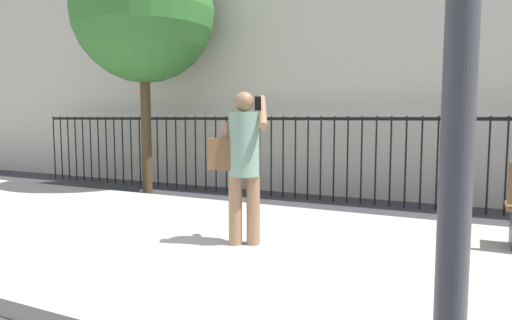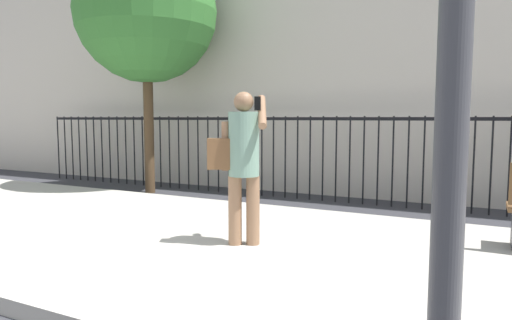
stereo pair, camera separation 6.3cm
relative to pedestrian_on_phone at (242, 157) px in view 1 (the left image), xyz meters
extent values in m
cube|color=#B2ADA3|center=(-1.43, 0.02, -1.07)|extent=(28.00, 4.40, 0.15)
cube|color=black|center=(-1.43, 3.72, 0.41)|extent=(12.00, 0.04, 0.06)
cylinder|color=black|center=(-7.43, 3.72, -0.34)|extent=(0.03, 0.03, 1.60)
cylinder|color=black|center=(-7.18, 3.72, -0.34)|extent=(0.03, 0.03, 1.60)
cylinder|color=black|center=(-6.92, 3.72, -0.34)|extent=(0.03, 0.03, 1.60)
cylinder|color=black|center=(-6.67, 3.72, -0.34)|extent=(0.03, 0.03, 1.60)
cylinder|color=black|center=(-6.41, 3.72, -0.34)|extent=(0.03, 0.03, 1.60)
cylinder|color=black|center=(-6.16, 3.72, -0.34)|extent=(0.03, 0.03, 1.60)
cylinder|color=black|center=(-5.90, 3.72, -0.34)|extent=(0.03, 0.03, 1.60)
cylinder|color=black|center=(-5.64, 3.72, -0.34)|extent=(0.03, 0.03, 1.60)
cylinder|color=black|center=(-5.39, 3.72, -0.34)|extent=(0.03, 0.03, 1.60)
cylinder|color=black|center=(-5.13, 3.72, -0.34)|extent=(0.03, 0.03, 1.60)
cylinder|color=black|center=(-4.88, 3.72, -0.34)|extent=(0.03, 0.03, 1.60)
cylinder|color=black|center=(-4.62, 3.72, -0.34)|extent=(0.03, 0.03, 1.60)
cylinder|color=black|center=(-4.37, 3.72, -0.34)|extent=(0.03, 0.03, 1.60)
cylinder|color=black|center=(-4.11, 3.72, -0.34)|extent=(0.03, 0.03, 1.60)
cylinder|color=black|center=(-3.86, 3.72, -0.34)|extent=(0.03, 0.03, 1.60)
cylinder|color=black|center=(-3.60, 3.72, -0.34)|extent=(0.03, 0.03, 1.60)
cylinder|color=black|center=(-3.35, 3.72, -0.34)|extent=(0.03, 0.03, 1.60)
cylinder|color=black|center=(-3.09, 3.72, -0.34)|extent=(0.03, 0.03, 1.60)
cylinder|color=black|center=(-2.84, 3.72, -0.34)|extent=(0.03, 0.03, 1.60)
cylinder|color=black|center=(-2.58, 3.72, -0.34)|extent=(0.03, 0.03, 1.60)
cylinder|color=black|center=(-2.33, 3.72, -0.34)|extent=(0.03, 0.03, 1.60)
cylinder|color=black|center=(-2.07, 3.72, -0.34)|extent=(0.03, 0.03, 1.60)
cylinder|color=black|center=(-1.82, 3.72, -0.34)|extent=(0.03, 0.03, 1.60)
cylinder|color=black|center=(-1.56, 3.72, -0.34)|extent=(0.03, 0.03, 1.60)
cylinder|color=black|center=(-1.30, 3.72, -0.34)|extent=(0.03, 0.03, 1.60)
cylinder|color=black|center=(-1.05, 3.72, -0.34)|extent=(0.03, 0.03, 1.60)
cylinder|color=black|center=(-0.79, 3.72, -0.34)|extent=(0.03, 0.03, 1.60)
cylinder|color=black|center=(-0.54, 3.72, -0.34)|extent=(0.03, 0.03, 1.60)
cylinder|color=black|center=(-0.28, 3.72, -0.34)|extent=(0.03, 0.03, 1.60)
cylinder|color=black|center=(-0.03, 3.72, -0.34)|extent=(0.03, 0.03, 1.60)
cylinder|color=black|center=(0.23, 3.72, -0.34)|extent=(0.03, 0.03, 1.60)
cylinder|color=black|center=(0.48, 3.72, -0.34)|extent=(0.03, 0.03, 1.60)
cylinder|color=black|center=(0.74, 3.72, -0.34)|extent=(0.03, 0.03, 1.60)
cylinder|color=black|center=(0.99, 3.72, -0.34)|extent=(0.03, 0.03, 1.60)
cylinder|color=black|center=(1.25, 3.72, -0.34)|extent=(0.03, 0.03, 1.60)
cylinder|color=black|center=(1.50, 3.72, -0.34)|extent=(0.03, 0.03, 1.60)
cylinder|color=black|center=(1.76, 3.72, -0.34)|extent=(0.03, 0.03, 1.60)
cylinder|color=black|center=(2.01, 3.72, -0.34)|extent=(0.03, 0.03, 1.60)
cylinder|color=black|center=(2.27, 3.72, -0.34)|extent=(0.03, 0.03, 1.60)
cylinder|color=black|center=(2.53, 3.72, -0.34)|extent=(0.03, 0.03, 1.60)
cylinder|color=black|center=(2.78, 3.72, -0.34)|extent=(0.03, 0.03, 1.60)
cylinder|color=#936B4C|center=(0.11, 0.06, -0.60)|extent=(0.15, 0.15, 0.78)
cylinder|color=#936B4C|center=(-0.07, -0.03, -0.60)|extent=(0.15, 0.15, 0.78)
cylinder|color=gray|center=(0.02, 0.01, 0.14)|extent=(0.46, 0.46, 0.71)
sphere|color=#936B4C|center=(0.02, 0.01, 0.60)|extent=(0.22, 0.22, 0.22)
cylinder|color=#936B4C|center=(0.20, 0.10, 0.50)|extent=(0.31, 0.48, 0.38)
cylinder|color=#936B4C|center=(-0.15, -0.08, 0.12)|extent=(0.09, 0.09, 0.54)
cube|color=black|center=(0.18, 0.03, 0.58)|extent=(0.07, 0.04, 0.15)
cube|color=brown|center=(-0.21, -0.11, 0.03)|extent=(0.32, 0.27, 0.34)
cylinder|color=#4C3823|center=(-3.81, 2.99, 0.32)|extent=(0.20, 0.20, 2.92)
sphere|color=#387A33|center=(-3.81, 2.99, 2.57)|extent=(2.85, 2.85, 2.85)
camera|label=1|loc=(2.30, -4.36, 0.43)|focal=31.47mm
camera|label=2|loc=(2.36, -4.34, 0.43)|focal=31.47mm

